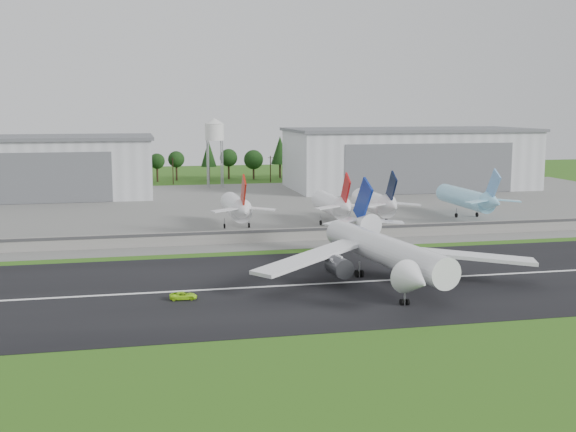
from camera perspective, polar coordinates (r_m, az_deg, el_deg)
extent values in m
plane|color=#205714|center=(132.99, 5.53, -6.32)|extent=(600.00, 600.00, 0.00)
cube|color=black|center=(142.23, 4.31, -5.29)|extent=(320.00, 60.00, 0.10)
cube|color=white|center=(142.22, 4.31, -5.27)|extent=(220.00, 1.00, 0.02)
cube|color=slate|center=(247.86, -2.92, 0.71)|extent=(320.00, 150.00, 0.10)
cube|color=gray|center=(184.52, 0.35, -1.50)|extent=(240.00, 0.50, 3.50)
cube|color=#38383A|center=(184.02, 0.37, -1.13)|extent=(240.00, 0.12, 0.70)
cube|color=silver|center=(291.06, -20.20, 3.54)|extent=(95.00, 42.00, 22.00)
cube|color=#595B60|center=(290.37, -20.32, 5.81)|extent=(97.00, 44.00, 1.20)
cube|color=#595B60|center=(270.37, -20.79, 2.78)|extent=(66.50, 0.30, 18.04)
cube|color=silver|center=(310.06, 9.53, 4.41)|extent=(100.00, 45.00, 24.00)
cube|color=#595B60|center=(309.41, 9.59, 6.74)|extent=(102.00, 47.00, 1.20)
cube|color=#595B60|center=(289.35, 11.18, 3.69)|extent=(70.00, 0.30, 19.68)
cylinder|color=#99999E|center=(306.87, -6.29, 4.06)|extent=(0.50, 0.50, 20.00)
cylinder|color=#99999E|center=(313.49, -5.31, 4.17)|extent=(0.50, 0.50, 20.00)
cylinder|color=silver|center=(309.41, -5.83, 6.61)|extent=(8.00, 8.00, 7.00)
cone|color=silver|center=(309.28, -5.85, 7.48)|extent=(8.40, 8.40, 2.40)
cylinder|color=white|center=(143.54, 7.65, -2.70)|extent=(12.19, 44.37, 5.80)
cone|color=white|center=(119.72, 10.01, -5.04)|extent=(6.62, 6.79, 5.80)
cone|color=white|center=(168.97, 5.89, -0.54)|extent=(6.77, 9.71, 5.51)
cube|color=navy|center=(167.72, 5.95, 1.22)|extent=(1.89, 9.51, 11.13)
cube|color=white|center=(145.51, 13.61, -3.04)|extent=(28.21, 14.55, 2.65)
cylinder|color=#333338|center=(142.89, 11.65, -3.84)|extent=(4.57, 6.00, 3.80)
cube|color=white|center=(169.33, 7.59, -0.42)|extent=(9.41, 4.65, 0.98)
cube|color=white|center=(139.58, 1.75, -3.29)|extent=(25.78, 21.04, 2.65)
cylinder|color=#333338|center=(139.09, 4.06, -4.02)|extent=(4.57, 6.00, 3.80)
cube|color=white|center=(167.65, 4.24, -0.45)|extent=(9.49, 6.87, 0.98)
cube|color=#99999E|center=(140.68, 7.93, -4.82)|extent=(14.29, 31.14, 3.20)
cylinder|color=black|center=(146.75, 5.65, -4.55)|extent=(0.62, 1.54, 1.50)
imported|color=#ADF11C|center=(131.03, -8.27, -6.24)|extent=(5.03, 2.52, 1.37)
cylinder|color=white|center=(206.23, -4.17, 0.73)|extent=(5.84, 24.00, 5.84)
cone|color=white|center=(190.91, -3.51, 0.40)|extent=(5.54, 7.00, 5.54)
cube|color=#9E170C|center=(190.77, -3.55, 1.85)|extent=(0.45, 8.59, 10.02)
cylinder|color=#99999E|center=(204.47, -5.04, -0.60)|extent=(0.32, 0.32, 3.00)
cylinder|color=#99999E|center=(205.45, -3.11, -0.54)|extent=(0.32, 0.32, 3.00)
cylinder|color=black|center=(204.59, -5.04, -0.80)|extent=(0.40, 1.40, 1.40)
cylinder|color=white|center=(211.96, 3.38, 0.92)|extent=(5.64, 24.00, 5.64)
cone|color=white|center=(197.08, 4.59, 0.62)|extent=(5.35, 7.00, 5.35)
cube|color=#B00D0F|center=(196.94, 4.57, 2.02)|extent=(0.45, 8.59, 10.02)
cylinder|color=#99999E|center=(209.77, 2.60, -0.34)|extent=(0.32, 0.32, 3.00)
cylinder|color=#99999E|center=(211.65, 4.43, -0.28)|extent=(0.32, 0.32, 3.00)
cylinder|color=black|center=(209.88, 2.60, -0.53)|extent=(0.40, 1.40, 1.40)
cylinder|color=white|center=(215.80, 6.74, 1.08)|extent=(6.09, 24.00, 6.09)
cone|color=white|center=(201.21, 8.18, 0.79)|extent=(5.79, 7.00, 5.79)
cube|color=black|center=(201.08, 8.16, 2.16)|extent=(0.45, 8.59, 10.02)
cylinder|color=#99999E|center=(213.46, 6.01, -0.23)|extent=(0.32, 0.32, 3.00)
cylinder|color=#99999E|center=(215.74, 7.77, -0.16)|extent=(0.32, 0.32, 3.00)
cylinder|color=black|center=(213.57, 6.00, -0.41)|extent=(0.40, 1.40, 1.40)
cylinder|color=#8FD7F8|center=(232.49, 13.76, 1.40)|extent=(5.82, 30.00, 5.82)
cone|color=#8FD7F8|center=(216.03, 15.91, 1.04)|extent=(5.53, 7.00, 5.53)
cube|color=#699ED7|center=(215.92, 15.90, 2.32)|extent=(0.45, 8.59, 10.02)
cylinder|color=#99999E|center=(229.78, 13.16, 0.23)|extent=(0.32, 0.32, 3.00)
cylinder|color=#99999E|center=(232.85, 14.71, 0.28)|extent=(0.32, 0.32, 3.00)
cylinder|color=black|center=(229.88, 13.15, 0.05)|extent=(0.40, 1.40, 1.40)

